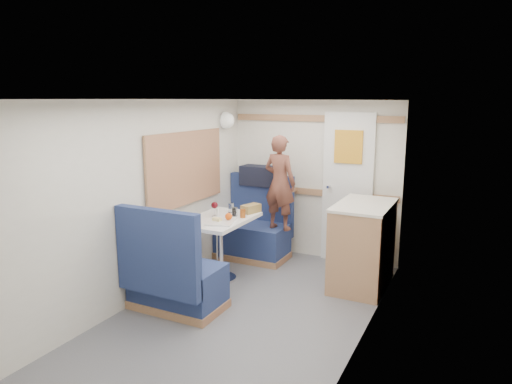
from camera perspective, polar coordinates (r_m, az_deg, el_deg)
The scene contains 28 objects.
floor at distance 4.21m, azimuth -3.83°, elevation -16.93°, with size 4.50×4.50×0.00m, color #515156.
ceiling at distance 3.71m, azimuth -4.24°, elevation 11.40°, with size 4.50×4.50×0.00m, color silver.
wall_back at distance 5.85m, azimuth 7.21°, elevation 1.48°, with size 2.20×0.02×2.00m, color silver.
wall_left at distance 4.49m, azimuth -16.24°, elevation -1.92°, with size 0.02×4.50×2.00m, color silver.
wall_right at distance 3.44m, azimuth 12.08°, elevation -5.73°, with size 0.02×4.50×2.00m, color silver.
oak_trim_low at distance 5.86m, azimuth 7.11°, elevation 0.00°, with size 2.15×0.02×0.08m, color #8E5C40.
oak_trim_high at distance 5.75m, azimuth 7.34°, elevation 9.13°, with size 2.15×0.02×0.08m, color #8E5C40.
side_window at distance 5.19m, azimuth -8.77°, elevation 2.98°, with size 0.04×1.30×0.72m, color #A7AF94.
rear_door at distance 5.69m, azimuth 11.36°, elevation 0.79°, with size 0.62×0.12×1.86m.
dinette_table at distance 5.11m, azimuth -4.57°, elevation -4.92°, with size 0.62×0.92×0.72m.
bench_far at distance 5.91m, azimuth -0.20°, elevation -5.31°, with size 0.90×0.59×1.05m.
bench_near at distance 4.52m, azimuth -10.26°, elevation -10.87°, with size 0.90×0.59×1.05m.
ledge at distance 5.99m, azimuth 0.89°, elevation 0.64°, with size 0.90×0.14×0.04m, color #8E5C40.
dome_light at distance 5.84m, azimuth -3.74°, elevation 8.94°, with size 0.20×0.20×0.20m, color white.
galley_counter at distance 5.10m, azimuth 13.16°, elevation -6.40°, with size 0.57×0.92×0.92m.
person at distance 5.49m, azimuth 2.98°, elevation 1.18°, with size 0.42×0.28×1.15m, color brown.
duffel_bag at distance 5.98m, azimuth 0.67°, elevation 2.05°, with size 0.53×0.25×0.25m, color black.
tray at distance 4.89m, azimuth -4.36°, elevation -3.69°, with size 0.27×0.35×0.02m, color silver.
orange_fruit at distance 4.89m, azimuth -3.45°, elevation -3.07°, with size 0.08×0.08×0.08m, color #D55409.
cheese_block at distance 4.88m, azimuth -4.89°, elevation -3.42°, with size 0.09×0.06×0.03m, color #E8DD86.
wine_glass at distance 5.10m, azimuth -5.21°, elevation -1.73°, with size 0.08×0.08×0.17m.
tumbler_left at distance 4.81m, azimuth -8.10°, elevation -3.44°, with size 0.07×0.07×0.11m, color white.
tumbler_mid at distance 5.29m, azimuth -3.14°, elevation -1.98°, with size 0.07×0.07×0.11m, color white.
tumbler_right at distance 5.13m, azimuth -2.68°, elevation -2.47°, with size 0.06×0.06×0.10m, color white.
beer_glass at distance 5.05m, azimuth -1.67°, elevation -2.70°, with size 0.06×0.06×0.10m, color #8E4414.
pepper_grinder at distance 5.13m, azimuth -2.77°, elevation -2.49°, with size 0.04×0.04×0.10m, color black.
salt_grinder at distance 5.13m, azimuth -4.82°, elevation -2.55°, with size 0.04×0.04×0.09m, color white.
bread_loaf at distance 5.28m, azimuth -0.63°, elevation -2.09°, with size 0.12×0.23×0.09m, color brown.
Camera 1 is at (1.89, -3.19, 2.00)m, focal length 32.00 mm.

